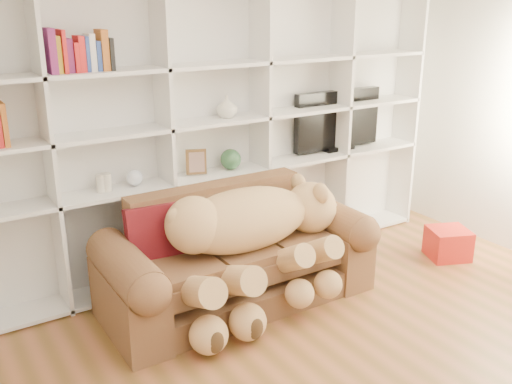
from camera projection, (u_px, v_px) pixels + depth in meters
wall_back at (203, 111)px, 4.78m from camera, size 5.00×0.02×2.70m
bookshelf at (184, 122)px, 4.56m from camera, size 4.43×0.35×2.40m
sofa at (236, 261)px, 4.39m from camera, size 2.06×0.89×0.87m
teddy_bear at (252, 234)px, 4.18m from camera, size 1.58×0.86×0.92m
throw_pillow at (154, 233)px, 4.10m from camera, size 0.42×0.26×0.42m
gift_box at (448, 243)px, 5.17m from camera, size 0.44×0.43×0.27m
tv at (337, 121)px, 5.41m from camera, size 0.96×0.18×0.57m
picture_frame at (196, 162)px, 4.65m from camera, size 0.17×0.08×0.21m
green_vase at (231, 159)px, 4.83m from camera, size 0.18×0.18×0.18m
figurine_tall at (101, 183)px, 4.26m from camera, size 0.07×0.07×0.14m
figurine_short at (106, 182)px, 4.29m from camera, size 0.10×0.10×0.14m
snow_globe at (135, 178)px, 4.40m from camera, size 0.13×0.13×0.13m
shelf_vase at (227, 107)px, 4.67m from camera, size 0.22×0.22×0.18m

